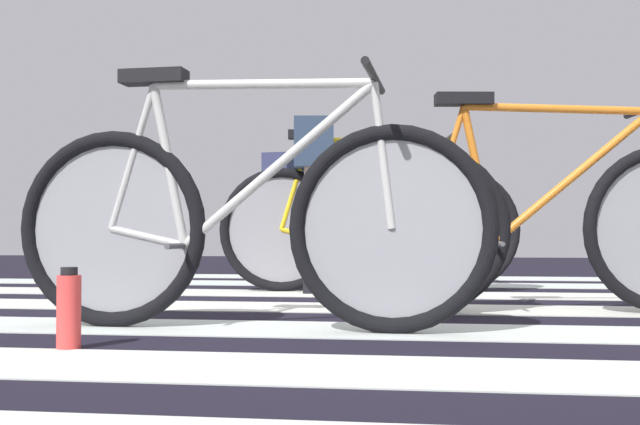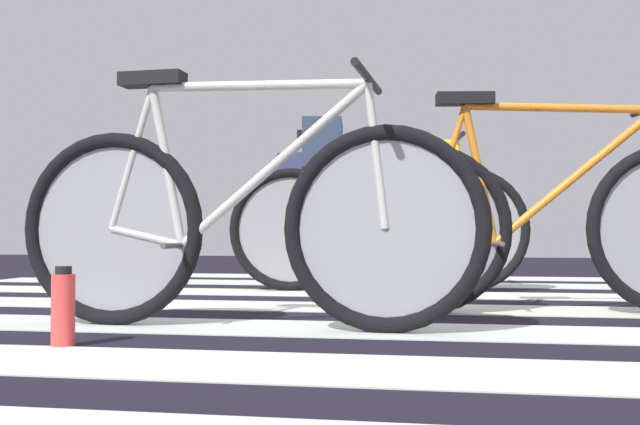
{
  "view_description": "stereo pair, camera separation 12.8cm",
  "coord_description": "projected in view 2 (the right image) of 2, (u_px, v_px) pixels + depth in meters",
  "views": [
    {
      "loc": [
        0.33,
        -3.29,
        0.37
      ],
      "look_at": [
        -0.07,
        -0.21,
        0.45
      ],
      "focal_mm": 42.66,
      "sensor_mm": 36.0,
      "label": 1
    },
    {
      "loc": [
        0.46,
        -3.29,
        0.37
      ],
      "look_at": [
        -0.07,
        -0.21,
        0.45
      ],
      "focal_mm": 42.66,
      "sensor_mm": 36.0,
      "label": 2
    }
  ],
  "objects": [
    {
      "name": "bicycle_4_of_4",
      "position": [
        334.0,
        227.0,
        6.24
      ],
      "size": [
        1.71,
        0.56,
        0.93
      ],
      "rotation": [
        0.0,
        0.0,
        -0.2
      ],
      "color": "black",
      "rests_on": "ground"
    },
    {
      "name": "water_bottle",
      "position": [
        63.0,
        308.0,
        2.3
      ],
      "size": [
        0.07,
        0.07,
        0.24
      ],
      "color": "#E13D3A",
      "rests_on": "ground"
    },
    {
      "name": "bicycle_2_of_4",
      "position": [
        548.0,
        222.0,
        3.18
      ],
      "size": [
        1.73,
        0.52,
        0.93
      ],
      "rotation": [
        0.0,
        0.0,
        0.14
      ],
      "color": "black",
      "rests_on": "ground"
    },
    {
      "name": "cyclist_4_of_4",
      "position": [
        300.0,
        196.0,
        6.35
      ],
      "size": [
        0.38,
        0.45,
        0.99
      ],
      "rotation": [
        0.0,
        0.0,
        -0.2
      ],
      "color": "brown",
      "rests_on": "ground"
    },
    {
      "name": "crosswalk_markings",
      "position": [
        349.0,
        307.0,
        3.45
      ],
      "size": [
        5.41,
        4.99,
        0.0
      ],
      "color": "silver",
      "rests_on": "ground"
    },
    {
      "name": "bicycle_3_of_4",
      "position": [
        378.0,
        225.0,
        4.38
      ],
      "size": [
        1.73,
        0.52,
        0.93
      ],
      "rotation": [
        0.0,
        0.0,
        0.12
      ],
      "color": "black",
      "rests_on": "ground"
    },
    {
      "name": "bicycle_1_of_4",
      "position": [
        242.0,
        221.0,
        2.7
      ],
      "size": [
        1.74,
        0.52,
        0.93
      ],
      "rotation": [
        0.0,
        0.0,
        -0.05
      ],
      "color": "black",
      "rests_on": "ground"
    },
    {
      "name": "cyclist_3_of_4",
      "position": [
        324.0,
        181.0,
        4.4
      ],
      "size": [
        0.36,
        0.43,
        0.99
      ],
      "rotation": [
        0.0,
        0.0,
        0.12
      ],
      "color": "beige",
      "rests_on": "ground"
    },
    {
      "name": "ground",
      "position": [
        344.0,
        313.0,
        3.31
      ],
      "size": [
        18.0,
        14.0,
        0.02
      ],
      "color": "black"
    }
  ]
}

